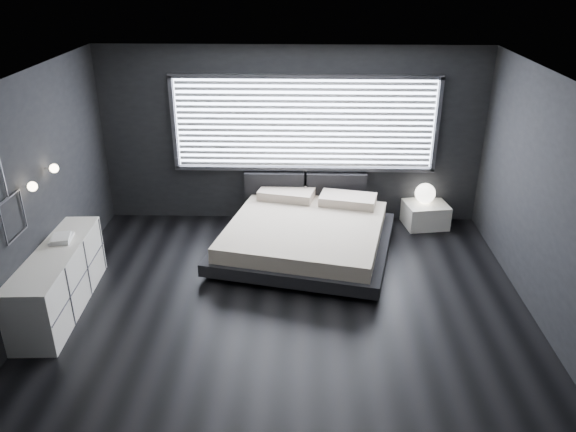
{
  "coord_description": "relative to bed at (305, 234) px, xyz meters",
  "views": [
    {
      "loc": [
        0.2,
        -5.77,
        3.97
      ],
      "look_at": [
        0.0,
        0.85,
        0.9
      ],
      "focal_mm": 35.0,
      "sensor_mm": 36.0,
      "label": 1
    }
  ],
  "objects": [
    {
      "name": "wall_art_lower",
      "position": [
        -3.21,
        -1.84,
        1.09
      ],
      "size": [
        0.01,
        0.48,
        0.48
      ],
      "color": "#47474C",
      "rests_on": "ground"
    },
    {
      "name": "sconce_near",
      "position": [
        -3.12,
        -1.49,
        1.31
      ],
      "size": [
        0.18,
        0.11,
        0.11
      ],
      "color": "silver",
      "rests_on": "ground"
    },
    {
      "name": "window",
      "position": [
        -0.03,
        1.15,
        1.32
      ],
      "size": [
        4.14,
        0.09,
        1.52
      ],
      "color": "white",
      "rests_on": "ground"
    },
    {
      "name": "book_stack",
      "position": [
        -3.02,
        -1.25,
        0.53
      ],
      "size": [
        0.28,
        0.35,
        0.07
      ],
      "color": "white",
      "rests_on": "dresser"
    },
    {
      "name": "room",
      "position": [
        -0.23,
        -1.54,
        1.11
      ],
      "size": [
        6.04,
        6.0,
        2.8
      ],
      "color": "black",
      "rests_on": "ground"
    },
    {
      "name": "orb_lamp",
      "position": [
        1.9,
        1.0,
        0.25
      ],
      "size": [
        0.32,
        0.32,
        0.32
      ],
      "primitive_type": "sphere",
      "color": "white",
      "rests_on": "nightstand"
    },
    {
      "name": "headboard",
      "position": [
        -0.01,
        1.1,
        0.28
      ],
      "size": [
        1.96,
        0.16,
        0.52
      ],
      "color": "black",
      "rests_on": "ground"
    },
    {
      "name": "nightstand",
      "position": [
        1.93,
        0.96,
        -0.1
      ],
      "size": [
        0.74,
        0.65,
        0.38
      ],
      "primitive_type": "cube",
      "rotation": [
        0.0,
        0.0,
        0.17
      ],
      "color": "white",
      "rests_on": "ground"
    },
    {
      "name": "bed",
      "position": [
        0.0,
        0.0,
        0.0
      ],
      "size": [
        2.83,
        2.75,
        0.62
      ],
      "color": "black",
      "rests_on": "ground"
    },
    {
      "name": "sconce_far",
      "position": [
        -3.12,
        -0.89,
        1.31
      ],
      "size": [
        0.18,
        0.11,
        0.11
      ],
      "color": "silver",
      "rests_on": "ground"
    },
    {
      "name": "dresser",
      "position": [
        -3.01,
        -1.54,
        0.1
      ],
      "size": [
        0.65,
        1.99,
        0.79
      ],
      "color": "white",
      "rests_on": "ground"
    }
  ]
}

